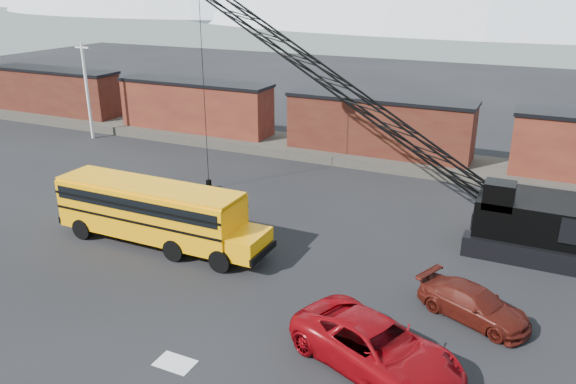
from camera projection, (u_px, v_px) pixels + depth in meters
name	position (u px, v px, depth m)	size (l,w,h in m)	color
ground	(222.00, 305.00, 23.41)	(160.00, 160.00, 0.00)	black
gravel_berm	(377.00, 157.00, 41.90)	(120.00, 5.00, 0.70)	#4C463E
boxcar_west_far	(56.00, 91.00, 53.82)	(13.70, 3.10, 4.17)	#4C2315
boxcar_west_near	(196.00, 106.00, 47.44)	(13.70, 3.10, 4.17)	#4B1A15
boxcar_mid	(379.00, 125.00, 41.05)	(13.70, 3.10, 4.17)	#4C2315
utility_pole	(87.00, 90.00, 46.75)	(1.40, 0.24, 8.00)	silver
snow_patch	(175.00, 363.00, 19.82)	(1.40, 0.90, 0.02)	silver
school_bus	(156.00, 212.00, 28.20)	(11.65, 2.65, 3.19)	#FFA105
red_pickup	(376.00, 347.00, 19.29)	(2.91, 6.30, 1.75)	maroon
maroon_suv	(474.00, 304.00, 22.24)	(1.86, 4.58, 1.33)	#47120C
crawler_crane	(361.00, 101.00, 29.87)	(22.38, 4.20, 12.99)	black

